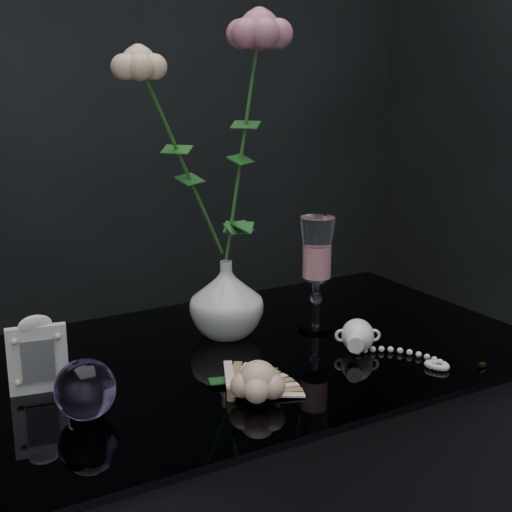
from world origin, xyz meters
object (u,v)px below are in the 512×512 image
picture_frame (37,354)px  vase (226,299)px  wine_glass (317,274)px  pearl_jar (358,334)px  loose_rose (258,381)px  paperweight (85,389)px

picture_frame → vase: bearing=21.6°
wine_glass → pearl_jar: wine_glass is taller
wine_glass → loose_rose: bearing=-140.0°
loose_rose → vase: bearing=53.5°
wine_glass → paperweight: (-0.47, -0.13, -0.06)m
pearl_jar → vase: bearing=162.4°
pearl_jar → paperweight: bearing=-149.2°
paperweight → loose_rose: size_ratio=0.49×
wine_glass → picture_frame: 0.51m
loose_rose → wine_glass: bearing=21.5°
vase → picture_frame: vase is taller
picture_frame → loose_rose: picture_frame is taller
picture_frame → loose_rose: 0.32m
vase → wine_glass: bearing=-18.3°
pearl_jar → wine_glass: bearing=120.9°
loose_rose → pearl_jar: bearing=-0.2°
wine_glass → loose_rose: 0.32m
pearl_jar → loose_rose: bearing=-132.2°
picture_frame → paperweight: 0.12m
loose_rose → pearl_jar: (0.24, 0.08, -0.00)m
wine_glass → picture_frame: size_ratio=1.75×
loose_rose → pearl_jar: loose_rose is taller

